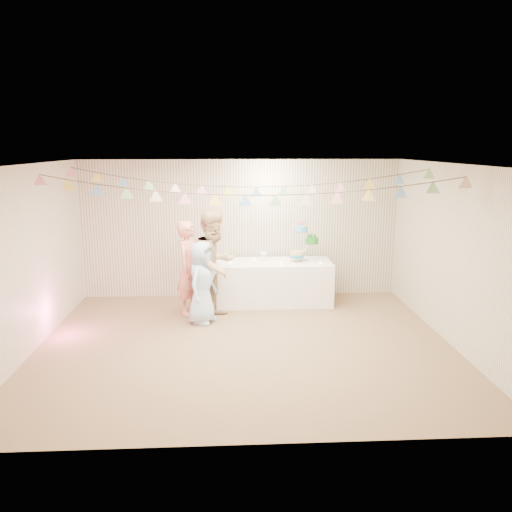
{
  "coord_description": "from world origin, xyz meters",
  "views": [
    {
      "loc": [
        -0.21,
        -6.84,
        2.85
      ],
      "look_at": [
        0.2,
        0.8,
        1.15
      ],
      "focal_mm": 35.0,
      "sensor_mm": 36.0,
      "label": 1
    }
  ],
  "objects_px": {
    "table": "(274,282)",
    "cake_stand": "(304,245)",
    "person_adult_a": "(189,268)",
    "person_child": "(202,282)",
    "person_adult_b": "(215,265)"
  },
  "relations": [
    {
      "from": "person_adult_a",
      "to": "person_adult_b",
      "type": "bearing_deg",
      "value": -99.39
    },
    {
      "from": "cake_stand",
      "to": "person_child",
      "type": "xyz_separation_m",
      "value": [
        -1.8,
        -1.02,
        -0.41
      ]
    },
    {
      "from": "table",
      "to": "person_adult_a",
      "type": "distance_m",
      "value": 1.63
    },
    {
      "from": "table",
      "to": "cake_stand",
      "type": "distance_m",
      "value": 0.89
    },
    {
      "from": "person_adult_a",
      "to": "person_child",
      "type": "height_order",
      "value": "person_adult_a"
    },
    {
      "from": "cake_stand",
      "to": "person_adult_a",
      "type": "distance_m",
      "value": 2.13
    },
    {
      "from": "cake_stand",
      "to": "person_adult_b",
      "type": "relative_size",
      "value": 0.37
    },
    {
      "from": "cake_stand",
      "to": "person_child",
      "type": "bearing_deg",
      "value": -150.58
    },
    {
      "from": "person_adult_a",
      "to": "person_adult_b",
      "type": "relative_size",
      "value": 0.89
    },
    {
      "from": "person_adult_a",
      "to": "table",
      "type": "bearing_deg",
      "value": -51.57
    },
    {
      "from": "table",
      "to": "person_child",
      "type": "xyz_separation_m",
      "value": [
        -1.25,
        -0.97,
        0.29
      ]
    },
    {
      "from": "cake_stand",
      "to": "person_adult_b",
      "type": "bearing_deg",
      "value": -153.47
    },
    {
      "from": "table",
      "to": "person_adult_b",
      "type": "xyz_separation_m",
      "value": [
        -1.05,
        -0.75,
        0.52
      ]
    },
    {
      "from": "table",
      "to": "person_adult_b",
      "type": "distance_m",
      "value": 1.39
    },
    {
      "from": "cake_stand",
      "to": "person_adult_b",
      "type": "distance_m",
      "value": 1.8
    }
  ]
}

